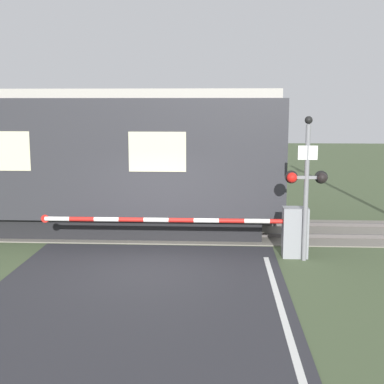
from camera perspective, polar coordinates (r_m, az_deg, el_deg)
The scene contains 5 objects.
ground_plane at distance 12.19m, azimuth -4.67°, elevation -8.18°, with size 80.00×80.00×0.00m, color #475638.
track_bed at distance 15.73m, azimuth -2.87°, elevation -4.05°, with size 36.00×3.20×0.13m.
train at distance 16.33m, azimuth -17.47°, elevation 3.34°, with size 14.86×3.08×4.06m.
crossing_barrier at distance 13.09m, azimuth 8.43°, elevation -4.01°, with size 6.53×0.44×1.22m.
signal_post at distance 12.66m, azimuth 12.13°, elevation 1.27°, with size 0.99×0.26×3.40m.
Camera 1 is at (1.60, -11.52, 3.66)m, focal length 50.00 mm.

